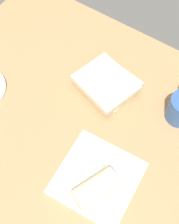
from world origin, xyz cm
name	(u,v)px	position (x,y,z in cm)	size (l,w,h in cm)	color
dining_table	(73,117)	(0.00, 0.00, 2.00)	(110.00, 90.00, 4.00)	#9E754C
square_plate	(97,178)	(-19.17, 14.36, 4.80)	(23.62, 23.62, 1.60)	silver
sauce_cup	(100,160)	(-16.95, 9.53, 6.98)	(4.67, 4.67, 2.57)	silver
breakfast_wrap	(96,188)	(-20.95, 18.23, 8.89)	(6.57, 6.57, 13.45)	beige
book_stack	(108,84)	(-4.18, -15.52, 6.71)	(22.96, 21.65, 5.28)	beige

